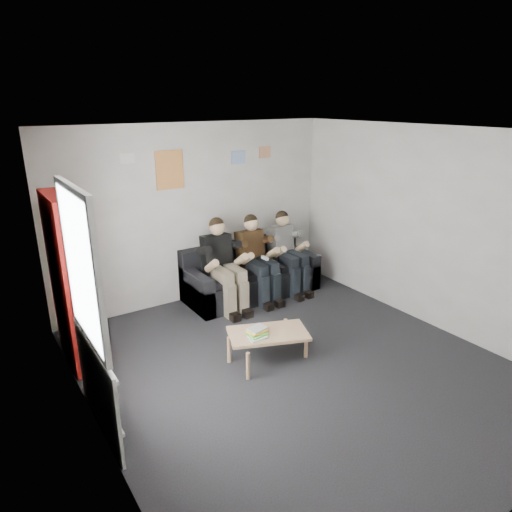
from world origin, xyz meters
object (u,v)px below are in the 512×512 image
(coffee_table, at_px, (268,335))
(person_left, at_px, (224,266))
(bookshelf, at_px, (72,281))
(person_middle, at_px, (257,259))
(person_right, at_px, (288,253))
(sofa, at_px, (251,277))

(coffee_table, bearing_deg, person_left, 78.99)
(bookshelf, bearing_deg, person_middle, 6.14)
(person_left, xyz_separation_m, person_middle, (0.60, 0.00, -0.01))
(person_middle, bearing_deg, coffee_table, -122.81)
(coffee_table, distance_m, person_right, 2.21)
(bookshelf, height_order, person_left, bookshelf)
(bookshelf, relative_size, person_left, 1.49)
(person_left, bearing_deg, bookshelf, -166.19)
(bookshelf, relative_size, person_middle, 1.53)
(bookshelf, distance_m, person_middle, 2.82)
(sofa, xyz_separation_m, person_left, (-0.60, -0.20, 0.37))
(bookshelf, bearing_deg, sofa, 10.16)
(sofa, bearing_deg, person_middle, -90.00)
(coffee_table, height_order, person_middle, person_middle)
(person_left, bearing_deg, sofa, 24.40)
(sofa, distance_m, person_middle, 0.41)
(person_middle, xyz_separation_m, person_right, (0.60, 0.00, -0.01))
(bookshelf, distance_m, coffee_table, 2.37)
(sofa, height_order, person_left, person_left)
(person_middle, bearing_deg, sofa, 86.92)
(bookshelf, bearing_deg, coffee_table, -34.49)
(person_middle, height_order, person_right, person_middle)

